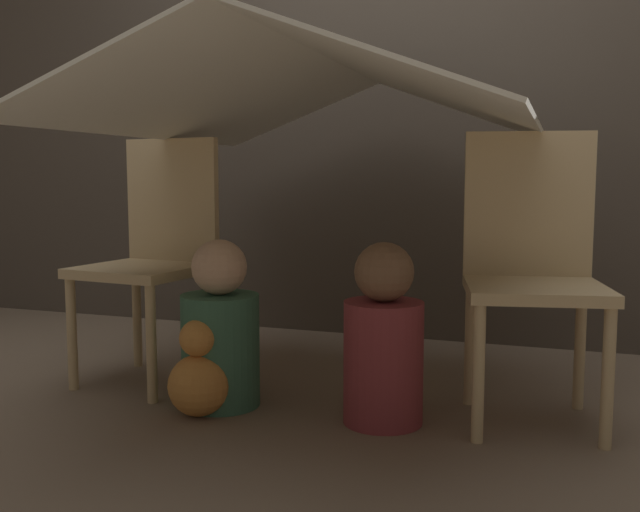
# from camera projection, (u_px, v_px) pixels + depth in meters

# --- Properties ---
(ground_plane) EXTENTS (8.80, 8.80, 0.00)m
(ground_plane) POSITION_uv_depth(u_px,v_px,m) (312.00, 409.00, 2.40)
(ground_plane) COLOR #7A6651
(wall_back) EXTENTS (7.00, 0.05, 2.50)m
(wall_back) POSITION_uv_depth(u_px,v_px,m) (395.00, 77.00, 3.38)
(wall_back) COLOR #4C4238
(wall_back) RESTS_ON ground_plane
(chair_left) EXTENTS (0.46, 0.46, 0.93)m
(chair_left) POSITION_uv_depth(u_px,v_px,m) (155.00, 249.00, 2.73)
(chair_left) COLOR #D1B27F
(chair_left) RESTS_ON ground_plane
(chair_right) EXTENTS (0.49, 0.49, 0.93)m
(chair_right) POSITION_uv_depth(u_px,v_px,m) (532.00, 263.00, 2.28)
(chair_right) COLOR #D1B27F
(chair_right) RESTS_ON ground_plane
(sheet_canopy) EXTENTS (1.42, 1.60, 0.27)m
(sheet_canopy) POSITION_uv_depth(u_px,v_px,m) (320.00, 91.00, 2.37)
(sheet_canopy) COLOR silver
(person_front) EXTENTS (0.27, 0.27, 0.57)m
(person_front) POSITION_uv_depth(u_px,v_px,m) (220.00, 334.00, 2.42)
(person_front) COLOR #38664C
(person_front) RESTS_ON ground_plane
(person_second) EXTENTS (0.25, 0.25, 0.58)m
(person_second) POSITION_uv_depth(u_px,v_px,m) (383.00, 344.00, 2.25)
(person_second) COLOR maroon
(person_second) RESTS_ON ground_plane
(plush_toy) EXTENTS (0.20, 0.20, 0.32)m
(plush_toy) POSITION_uv_depth(u_px,v_px,m) (199.00, 377.00, 2.33)
(plush_toy) COLOR #D88C3F
(plush_toy) RESTS_ON ground_plane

